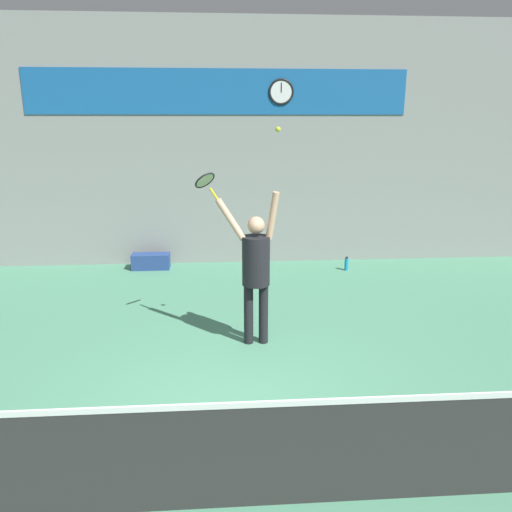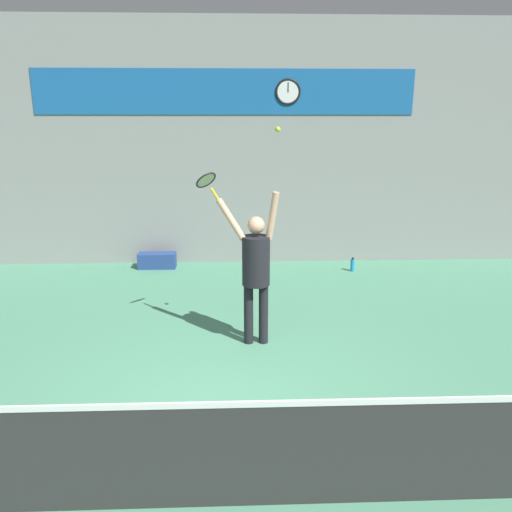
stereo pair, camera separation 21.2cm
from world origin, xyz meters
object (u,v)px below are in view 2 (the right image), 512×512
object	(u,v)px
tennis_player	(256,266)
tennis_racket	(207,181)
scoreboard_clock	(288,92)
equipment_bag	(157,260)
tennis_ball	(278,129)
water_bottle	(352,265)

from	to	relation	value
tennis_player	tennis_racket	world-z (taller)	tennis_racket
scoreboard_clock	tennis_player	bearing A→B (deg)	-101.13
tennis_racket	equipment_bag	size ratio (longest dim) A/B	0.50
scoreboard_clock	tennis_player	size ratio (longest dim) A/B	0.24
tennis_player	tennis_ball	world-z (taller)	tennis_ball
tennis_racket	equipment_bag	bearing A→B (deg)	111.30
tennis_player	water_bottle	distance (m)	4.06
scoreboard_clock	water_bottle	world-z (taller)	scoreboard_clock
water_bottle	equipment_bag	world-z (taller)	equipment_bag
equipment_bag	scoreboard_clock	bearing A→B (deg)	7.49
water_bottle	equipment_bag	distance (m)	4.07
equipment_bag	tennis_player	bearing A→B (deg)	-62.47
tennis_ball	equipment_bag	bearing A→B (deg)	119.77
tennis_racket	tennis_ball	xyz separation A→B (m)	(0.92, -0.57, 0.70)
water_bottle	scoreboard_clock	bearing A→B (deg)	150.08
tennis_racket	water_bottle	world-z (taller)	tennis_racket
tennis_player	tennis_ball	bearing A→B (deg)	-27.21
tennis_racket	water_bottle	xyz separation A→B (m)	(2.77, 2.89, -2.08)
tennis_racket	scoreboard_clock	bearing A→B (deg)	68.22
scoreboard_clock	equipment_bag	xyz separation A→B (m)	(-2.74, -0.36, -3.40)
scoreboard_clock	tennis_ball	world-z (taller)	scoreboard_clock
scoreboard_clock	equipment_bag	size ratio (longest dim) A/B	0.66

